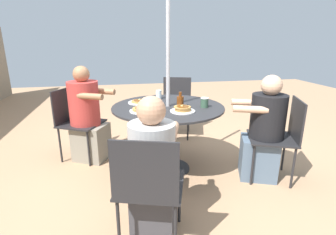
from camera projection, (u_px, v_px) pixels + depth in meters
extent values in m
plane|color=tan|center=(168.00, 168.00, 3.09)|extent=(12.00, 12.00, 0.00)
cylinder|color=#28282B|center=(168.00, 168.00, 3.09)|extent=(0.51, 0.51, 0.01)
cylinder|color=#28282B|center=(168.00, 139.00, 2.98)|extent=(0.09, 0.09, 0.74)
cylinder|color=#28282B|center=(168.00, 107.00, 2.87)|extent=(1.23, 1.23, 0.02)
cylinder|color=#ADADB2|center=(168.00, 71.00, 2.75)|extent=(0.04, 0.04, 2.29)
cylinder|color=#232326|center=(188.00, 126.00, 3.87)|extent=(0.02, 0.02, 0.45)
cylinder|color=#232326|center=(162.00, 125.00, 3.91)|extent=(0.02, 0.02, 0.45)
cylinder|color=#232326|center=(189.00, 118.00, 4.25)|extent=(0.02, 0.02, 0.45)
cylinder|color=#232326|center=(165.00, 118.00, 4.29)|extent=(0.02, 0.02, 0.45)
cube|color=#232326|center=(176.00, 107.00, 4.01)|extent=(0.58, 0.58, 0.02)
cube|color=#232326|center=(177.00, 90.00, 4.16)|extent=(0.15, 0.42, 0.42)
cylinder|color=#232326|center=(105.00, 137.00, 3.44)|extent=(0.02, 0.02, 0.45)
cylinder|color=#232326|center=(89.00, 149.00, 3.08)|extent=(0.02, 0.02, 0.45)
cylinder|color=#232326|center=(79.00, 134.00, 3.54)|extent=(0.02, 0.02, 0.45)
cylinder|color=#232326|center=(60.00, 145.00, 3.18)|extent=(0.02, 0.02, 0.45)
cube|color=#232326|center=(82.00, 124.00, 3.24)|extent=(0.62, 0.62, 0.02)
cube|color=#232326|center=(64.00, 105.00, 3.24)|extent=(0.40, 0.21, 0.42)
cube|color=gray|center=(91.00, 142.00, 3.28)|extent=(0.48, 0.49, 0.45)
cylinder|color=#B73833|center=(84.00, 104.00, 3.15)|extent=(0.36, 0.36, 0.54)
sphere|color=#A3704C|center=(81.00, 74.00, 3.05)|extent=(0.19, 0.19, 0.19)
cylinder|color=#A3704C|center=(103.00, 91.00, 3.20)|extent=(0.20, 0.30, 0.07)
cylinder|color=#A3704C|center=(90.00, 96.00, 2.93)|extent=(0.20, 0.30, 0.07)
cylinder|color=#232326|center=(132.00, 195.00, 2.17)|extent=(0.02, 0.02, 0.45)
cylinder|color=#232326|center=(179.00, 198.00, 2.13)|extent=(0.02, 0.02, 0.45)
cylinder|color=#232326|center=(119.00, 228.00, 1.80)|extent=(0.02, 0.02, 0.45)
cylinder|color=#232326|center=(175.00, 232.00, 1.76)|extent=(0.02, 0.02, 0.45)
cube|color=#232326|center=(151.00, 184.00, 1.90)|extent=(0.58, 0.58, 0.02)
cube|color=#232326|center=(144.00, 172.00, 1.62)|extent=(0.15, 0.42, 0.42)
cube|color=#3D3D42|center=(154.00, 203.00, 2.07)|extent=(0.43, 0.41, 0.45)
cylinder|color=#B2B2B2|center=(152.00, 153.00, 1.89)|extent=(0.34, 0.34, 0.45)
sphere|color=tan|center=(151.00, 111.00, 1.80)|extent=(0.21, 0.21, 0.21)
cylinder|color=tan|center=(139.00, 130.00, 2.05)|extent=(0.32, 0.16, 0.07)
cylinder|color=tan|center=(173.00, 131.00, 2.02)|extent=(0.32, 0.16, 0.07)
cylinder|color=#232326|center=(253.00, 165.00, 2.68)|extent=(0.02, 0.02, 0.45)
cylinder|color=#232326|center=(248.00, 150.00, 3.05)|extent=(0.02, 0.02, 0.45)
cylinder|color=#232326|center=(293.00, 168.00, 2.62)|extent=(0.02, 0.02, 0.45)
cylinder|color=#232326|center=(284.00, 152.00, 2.99)|extent=(0.02, 0.02, 0.45)
cube|color=#232326|center=(271.00, 138.00, 2.77)|extent=(0.59, 0.59, 0.02)
cube|color=#232326|center=(297.00, 120.00, 2.67)|extent=(0.42, 0.17, 0.42)
cube|color=slate|center=(258.00, 157.00, 2.86)|extent=(0.45, 0.47, 0.45)
cylinder|color=black|center=(268.00, 117.00, 2.71)|extent=(0.35, 0.35, 0.48)
sphere|color=#DBA884|center=(272.00, 85.00, 2.61)|extent=(0.21, 0.21, 0.21)
cylinder|color=#DBA884|center=(250.00, 109.00, 2.58)|extent=(0.18, 0.34, 0.07)
cylinder|color=#DBA884|center=(247.00, 103.00, 2.85)|extent=(0.18, 0.34, 0.07)
cylinder|color=white|center=(183.00, 111.00, 2.65)|extent=(0.25, 0.25, 0.01)
cylinder|color=#AD7A3D|center=(183.00, 110.00, 2.65)|extent=(0.17, 0.17, 0.01)
cylinder|color=#AD7A3D|center=(183.00, 109.00, 2.64)|extent=(0.16, 0.16, 0.01)
cylinder|color=#AD7A3D|center=(183.00, 108.00, 2.64)|extent=(0.16, 0.16, 0.01)
cylinder|color=#AD7A3D|center=(182.00, 107.00, 2.64)|extent=(0.17, 0.17, 0.01)
ellipsoid|color=brown|center=(183.00, 106.00, 2.64)|extent=(0.14, 0.13, 0.00)
cube|color=#F4E084|center=(182.00, 106.00, 2.63)|extent=(0.02, 0.02, 0.01)
cylinder|color=white|center=(142.00, 111.00, 2.66)|extent=(0.25, 0.25, 0.01)
cylinder|color=#AD7A3D|center=(142.00, 110.00, 2.66)|extent=(0.19, 0.19, 0.01)
cylinder|color=#AD7A3D|center=(142.00, 108.00, 2.65)|extent=(0.18, 0.18, 0.01)
ellipsoid|color=brown|center=(142.00, 108.00, 2.65)|extent=(0.15, 0.14, 0.00)
cube|color=#F4E084|center=(141.00, 107.00, 2.65)|extent=(0.03, 0.03, 0.01)
cylinder|color=white|center=(139.00, 102.00, 3.00)|extent=(0.25, 0.25, 0.01)
cylinder|color=#AD7A3D|center=(139.00, 102.00, 3.00)|extent=(0.18, 0.18, 0.01)
cylinder|color=#AD7A3D|center=(140.00, 101.00, 2.99)|extent=(0.17, 0.17, 0.01)
ellipsoid|color=brown|center=(139.00, 100.00, 2.99)|extent=(0.14, 0.13, 0.00)
cube|color=#F4E084|center=(140.00, 99.00, 3.00)|extent=(0.03, 0.03, 0.01)
cylinder|color=#602D0F|center=(180.00, 102.00, 2.83)|extent=(0.08, 0.08, 0.11)
cylinder|color=#602D0F|center=(180.00, 94.00, 2.80)|extent=(0.03, 0.03, 0.05)
torus|color=#602D0F|center=(180.00, 99.00, 2.85)|extent=(0.05, 0.01, 0.05)
cylinder|color=#33513D|center=(204.00, 103.00, 2.80)|extent=(0.08, 0.08, 0.10)
cylinder|color=white|center=(205.00, 98.00, 2.79)|extent=(0.08, 0.08, 0.01)
cylinder|color=silver|center=(159.00, 95.00, 3.19)|extent=(0.07, 0.07, 0.11)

